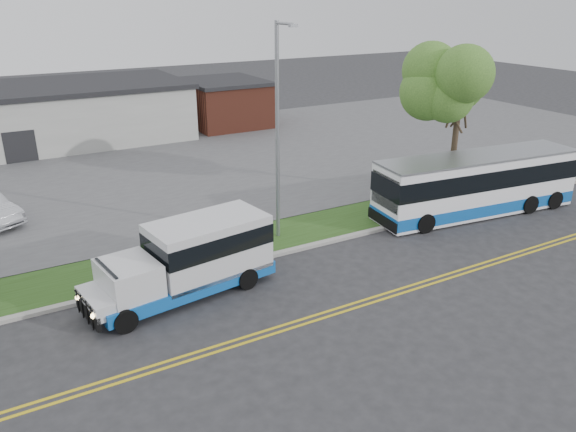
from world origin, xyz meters
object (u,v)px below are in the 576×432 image
tree_east (461,85)px  shuttle_bus (192,256)px  transit_bus (476,184)px  streetlight_near (278,127)px

tree_east → shuttle_bus: bearing=-169.3°
transit_bus → streetlight_near: bearing=174.8°
tree_east → shuttle_bus: size_ratio=1.12×
tree_east → streetlight_near: 11.05m
streetlight_near → transit_bus: bearing=-11.6°
shuttle_bus → tree_east: bearing=2.5°
streetlight_near → transit_bus: streetlight_near is taller
shuttle_bus → transit_bus: transit_bus is taller
streetlight_near → tree_east: bearing=1.4°
shuttle_bus → transit_bus: bearing=-5.7°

